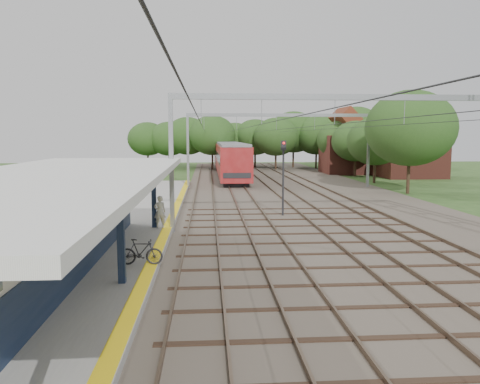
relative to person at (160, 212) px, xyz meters
name	(u,v)px	position (x,y,z in m)	size (l,w,h in m)	color
ballast_bed	(294,195)	(9.60, 15.19, -1.11)	(18.00, 90.00, 0.10)	#473D33
platform	(119,235)	(-1.90, -0.81, -0.98)	(5.00, 52.00, 0.35)	gray
yellow_stripe	(166,231)	(0.35, -0.81, -0.80)	(0.45, 52.00, 0.01)	yellow
station_building	(33,225)	(-3.28, -7.81, 0.88)	(3.41, 18.00, 3.40)	beige
canopy	(56,178)	(-2.17, -8.81, 2.48)	(6.40, 20.00, 3.44)	#12203A
rail_tracks	(264,193)	(7.10, 15.19, -0.98)	(11.80, 88.00, 0.15)	brown
catenary_system	(299,128)	(8.99, 10.47, 4.35)	(17.22, 88.00, 7.00)	gray
tree_band	(258,136)	(9.44, 42.31, 3.76)	(31.72, 30.88, 8.82)	#382619
house_near	(410,152)	(26.60, 31.19, 1.83)	(7.00, 6.12, 7.89)	brown
house_far	(354,149)	(21.60, 37.19, 2.07)	(8.00, 6.12, 8.66)	brown
person	(160,212)	(0.00, 0.00, 0.00)	(0.59, 0.39, 1.62)	beige
bicycle	(141,252)	(0.00, -6.77, -0.34)	(0.44, 1.56, 0.93)	black
train	(228,156)	(5.10, 38.87, 1.09)	(3.09, 38.45, 4.04)	black
signal_post	(283,168)	(6.95, 4.68, 1.83)	(0.34, 0.29, 4.64)	black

